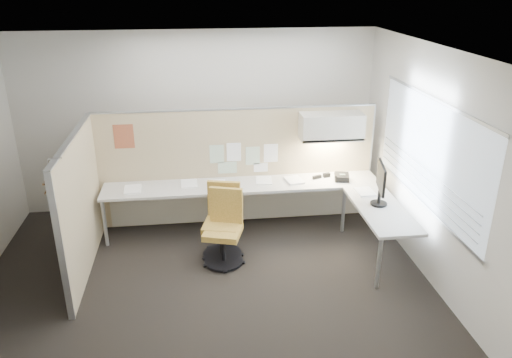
{
  "coord_description": "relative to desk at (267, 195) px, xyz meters",
  "views": [
    {
      "loc": [
        -0.04,
        -5.33,
        3.54
      ],
      "look_at": [
        0.73,
        0.8,
        0.99
      ],
      "focal_mm": 35.0,
      "sensor_mm": 36.0,
      "label": 1
    }
  ],
  "objects": [
    {
      "name": "paper_stack_3",
      "position": [
        -0.01,
        0.22,
        0.13
      ],
      "size": [
        0.26,
        0.32,
        0.01
      ],
      "primitive_type": "cube",
      "rotation": [
        0.0,
        0.0,
        -0.11
      ],
      "color": "white",
      "rests_on": "desk"
    },
    {
      "name": "chair_left",
      "position": [
        -0.67,
        -0.52,
        -0.14
      ],
      "size": [
        0.56,
        0.57,
        0.98
      ],
      "rotation": [
        0.0,
        0.0,
        -0.25
      ],
      "color": "black",
      "rests_on": "floor"
    },
    {
      "name": "chair_right",
      "position": [
        -0.66,
        -0.7,
        -0.15
      ],
      "size": [
        0.57,
        0.58,
        0.97
      ],
      "rotation": [
        0.0,
        0.0,
        -0.3
      ],
      "color": "black",
      "rests_on": "floor"
    },
    {
      "name": "desk",
      "position": [
        0.0,
        0.0,
        0.0
      ],
      "size": [
        4.0,
        2.07,
        0.73
      ],
      "color": "beige",
      "rests_on": "floor"
    },
    {
      "name": "floor",
      "position": [
        -0.93,
        -1.13,
        -0.61
      ],
      "size": [
        5.5,
        4.5,
        0.01
      ],
      "primitive_type": "cube",
      "color": "black",
      "rests_on": "ground"
    },
    {
      "name": "ceiling",
      "position": [
        -0.93,
        -1.13,
        2.2
      ],
      "size": [
        5.5,
        4.5,
        0.01
      ],
      "primitive_type": "cube",
      "color": "white",
      "rests_on": "wall_back"
    },
    {
      "name": "tape_dispenser",
      "position": [
        0.94,
        0.25,
        0.16
      ],
      "size": [
        0.11,
        0.08,
        0.06
      ],
      "primitive_type": "cube",
      "rotation": [
        0.0,
        0.0,
        0.21
      ],
      "color": "black",
      "rests_on": "desk"
    },
    {
      "name": "phone",
      "position": [
        1.12,
        0.09,
        0.18
      ],
      "size": [
        0.24,
        0.23,
        0.12
      ],
      "rotation": [
        0.0,
        0.0,
        -0.21
      ],
      "color": "black",
      "rests_on": "desk"
    },
    {
      "name": "wall_right",
      "position": [
        1.82,
        -1.13,
        0.8
      ],
      "size": [
        0.02,
        4.5,
        2.8
      ],
      "primitive_type": "cube",
      "color": "beige",
      "rests_on": "ground"
    },
    {
      "name": "wall_back",
      "position": [
        -0.93,
        1.12,
        0.8
      ],
      "size": [
        5.5,
        0.02,
        2.8
      ],
      "primitive_type": "cube",
      "color": "beige",
      "rests_on": "ground"
    },
    {
      "name": "partition_left",
      "position": [
        -2.43,
        -0.63,
        0.27
      ],
      "size": [
        0.06,
        2.2,
        1.75
      ],
      "primitive_type": "cube",
      "color": "tan",
      "rests_on": "floor"
    },
    {
      "name": "paper_stack_2",
      "position": [
        -0.7,
        0.09,
        0.15
      ],
      "size": [
        0.23,
        0.3,
        0.05
      ],
      "primitive_type": "cube",
      "rotation": [
        0.0,
        0.0,
        -0.02
      ],
      "color": "white",
      "rests_on": "desk"
    },
    {
      "name": "paper_stack_4",
      "position": [
        0.42,
        0.15,
        0.14
      ],
      "size": [
        0.28,
        0.34,
        0.03
      ],
      "primitive_type": "cube",
      "rotation": [
        0.0,
        0.0,
        0.18
      ],
      "color": "white",
      "rests_on": "desk"
    },
    {
      "name": "partition_back",
      "position": [
        -0.38,
        0.47,
        0.27
      ],
      "size": [
        4.1,
        0.06,
        1.75
      ],
      "primitive_type": "cube",
      "color": "tan",
      "rests_on": "floor"
    },
    {
      "name": "paper_stack_1",
      "position": [
        -1.1,
        0.23,
        0.14
      ],
      "size": [
        0.24,
        0.31,
        0.02
      ],
      "primitive_type": "cube",
      "rotation": [
        0.0,
        0.0,
        0.04
      ],
      "color": "white",
      "rests_on": "desk"
    },
    {
      "name": "pinned_papers",
      "position": [
        -0.3,
        0.44,
        0.43
      ],
      "size": [
        1.01,
        0.0,
        0.47
      ],
      "color": "#8CBF8C",
      "rests_on": "partition_back"
    },
    {
      "name": "wall_front",
      "position": [
        -0.93,
        -3.38,
        0.8
      ],
      "size": [
        5.5,
        0.02,
        2.8
      ],
      "primitive_type": "cube",
      "color": "beige",
      "rests_on": "ground"
    },
    {
      "name": "window_pane",
      "position": [
        1.79,
        -1.13,
        0.95
      ],
      "size": [
        0.01,
        2.8,
        1.3
      ],
      "primitive_type": "cube",
      "color": "#A9B8C4",
      "rests_on": "wall_right"
    },
    {
      "name": "coat_hook",
      "position": [
        -2.51,
        -1.4,
        0.81
      ],
      "size": [
        0.18,
        0.46,
        1.37
      ],
      "color": "silver",
      "rests_on": "partition_left"
    },
    {
      "name": "task_light_strip",
      "position": [
        0.97,
        0.26,
        0.7
      ],
      "size": [
        0.6,
        0.06,
        0.02
      ],
      "primitive_type": "cube",
      "color": "#FFEABF",
      "rests_on": "overhead_bin"
    },
    {
      "name": "stapler",
      "position": [
        0.78,
        0.21,
        0.15
      ],
      "size": [
        0.14,
        0.09,
        0.05
      ],
      "primitive_type": "cube",
      "rotation": [
        0.0,
        0.0,
        0.38
      ],
      "color": "black",
      "rests_on": "desk"
    },
    {
      "name": "poster",
      "position": [
        -1.98,
        0.44,
        0.82
      ],
      "size": [
        0.28,
        0.0,
        0.35
      ],
      "primitive_type": "cube",
      "color": "#EE551E",
      "rests_on": "partition_back"
    },
    {
      "name": "paper_stack_0",
      "position": [
        -1.89,
        0.11,
        0.14
      ],
      "size": [
        0.25,
        0.31,
        0.03
      ],
      "primitive_type": "cube",
      "rotation": [
        0.0,
        0.0,
        0.06
      ],
      "color": "white",
      "rests_on": "desk"
    },
    {
      "name": "monitor",
      "position": [
        1.37,
        -0.78,
        0.45
      ],
      "size": [
        0.22,
        0.53,
        0.56
      ],
      "rotation": [
        0.0,
        0.0,
        1.36
      ],
      "color": "black",
      "rests_on": "desk"
    },
    {
      "name": "overhead_bin",
      "position": [
        0.97,
        0.26,
        0.91
      ],
      "size": [
        0.9,
        0.36,
        0.38
      ],
      "primitive_type": "cube",
      "color": "beige",
      "rests_on": "partition_back"
    },
    {
      "name": "paper_stack_5",
      "position": [
        1.32,
        -0.37,
        0.14
      ],
      "size": [
        0.24,
        0.31,
        0.02
      ],
      "primitive_type": "cube",
      "rotation": [
        0.0,
        0.0,
        0.04
      ],
      "color": "white",
      "rests_on": "desk"
    }
  ]
}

